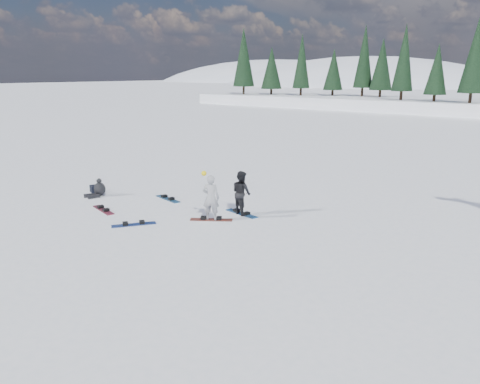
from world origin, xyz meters
name	(u,v)px	position (x,y,z in m)	size (l,w,h in m)	color
ground	(203,232)	(0.00, 0.00, 0.00)	(420.00, 420.00, 0.00)	white
snowboarder_woman	(211,197)	(-0.62, 1.12, 0.83)	(0.71, 0.62, 1.79)	#A7A7AC
snowboarder_man	(241,193)	(-0.25, 2.38, 0.81)	(0.79, 0.61, 1.62)	black
seated_rider	(99,189)	(-6.59, 0.67, 0.29)	(0.67, 0.97, 0.75)	black
gear_bag	(94,189)	(-7.29, 0.92, 0.15)	(0.45, 0.30, 0.30)	black
snowboard_woman	(211,220)	(-0.62, 1.12, 0.01)	(1.50, 0.28, 0.03)	maroon
snowboard_man	(241,213)	(-0.25, 2.38, 0.01)	(1.50, 0.28, 0.03)	#1D58A0
snowboard_loose_b	(103,210)	(-4.66, -0.52, 0.01)	(1.50, 0.28, 0.03)	maroon
snowboard_loose_c	(168,199)	(-3.91, 2.11, 0.01)	(1.50, 0.28, 0.03)	#174F80
snowboard_loose_a	(134,225)	(-2.35, -0.95, 0.01)	(1.50, 0.28, 0.03)	navy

